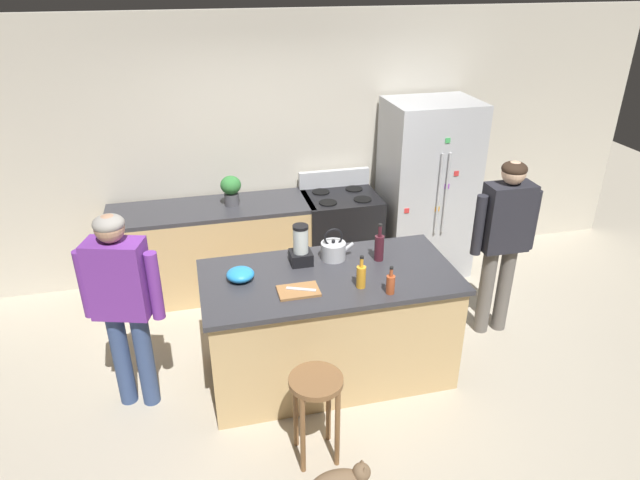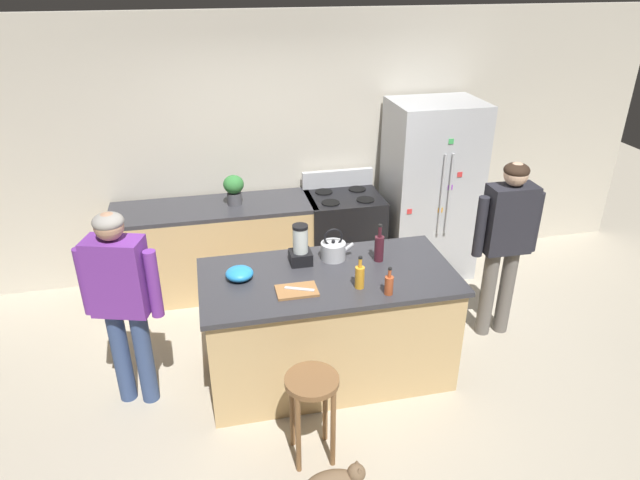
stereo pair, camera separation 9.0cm
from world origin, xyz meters
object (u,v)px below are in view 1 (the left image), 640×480
Objects in this scene: bar_stool at (316,396)px; cutting_board at (298,291)px; chef_knife at (301,289)px; person_by_sink_right at (504,233)px; refrigerator at (426,189)px; potted_plant at (231,189)px; blender_appliance at (301,248)px; bottle_cooking_sauce at (391,284)px; bottle_soda at (361,276)px; tea_kettle at (333,250)px; bottle_wine at (379,247)px; mixing_bowl at (240,274)px; kitchen_island at (329,325)px; person_by_island_left at (122,296)px; stove_range at (341,236)px.

bar_stool is 0.77m from cutting_board.
person_by_sink_right is at bearing 36.00° from chef_knife.
refrigerator reaches higher than chef_knife.
refrigerator reaches higher than potted_plant.
blender_appliance reaches higher than bottle_cooking_sauce.
cutting_board is 0.02m from chef_knife.
bottle_soda is at bearing -4.47° from cutting_board.
blender_appliance reaches higher than tea_kettle.
bottle_wine is 1.50× the size of mixing_bowl.
bottle_wine reaches higher than mixing_bowl.
bottle_soda reaches higher than kitchen_island.
bar_stool is (1.21, -0.85, -0.44)m from person_by_island_left.
cutting_board is (-1.73, -1.69, 0.01)m from refrigerator.
blender_appliance is at bearing 16.64° from mixing_bowl.
bottle_cooking_sauce is at bearing -95.00° from stove_range.
tea_kettle is at bearing 179.73° from person_by_sink_right.
potted_plant is (-2.20, 1.31, 0.12)m from person_by_sink_right.
blender_appliance is 1.29× the size of bottle_soda.
bar_stool is 0.93m from bottle_soda.
stove_range is at bearing 64.87° from cutting_board.
bottle_wine is (-0.08, -1.39, 0.57)m from stove_range.
chef_knife reaches higher than bar_stool.
bottle_wine is 1.15× the size of tea_kettle.
potted_plant is at bearing 123.55° from chef_knife.
tea_kettle is (-0.26, 0.61, 0.00)m from bottle_cooking_sauce.
blender_appliance is 0.46m from cutting_board.
person_by_island_left is 5.78× the size of tea_kettle.
person_by_island_left is (-1.52, 0.01, 0.49)m from kitchen_island.
refrigerator is at bearing 44.33° from cutting_board.
tea_kettle is (-0.43, -1.28, 0.54)m from stove_range.
mixing_bowl reaches higher than cutting_board.
blender_appliance is 0.80m from bottle_cooking_sauce.
kitchen_island is 0.75m from bottle_wine.
potted_plant reaches higher than mixing_bowl.
refrigerator is 2.43m from cutting_board.
person_by_island_left is 1.63m from tea_kettle.
mixing_bowl is (-0.67, 0.08, 0.51)m from kitchen_island.
bar_stool is 2.04× the size of blender_appliance.
bottle_wine is (-1.01, -1.36, 0.12)m from refrigerator.
person_by_island_left is 1.92m from bottle_cooking_sauce.
kitchen_island is 6.55× the size of cutting_board.
cutting_board is at bearing 175.53° from bottle_soda.
refrigerator is at bearing 26.60° from person_by_island_left.
bottle_soda is (0.18, -0.23, 0.56)m from kitchen_island.
bottle_wine is 1.46× the size of bottle_cooking_sauce.
chef_knife is at bearing 175.33° from bottle_soda.
potted_plant is 1.39× the size of bottle_cooking_sauce.
person_by_island_left is 1.80m from potted_plant.
bar_stool is 1.09m from mixing_bowl.
bottle_cooking_sauce reaches higher than cutting_board.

